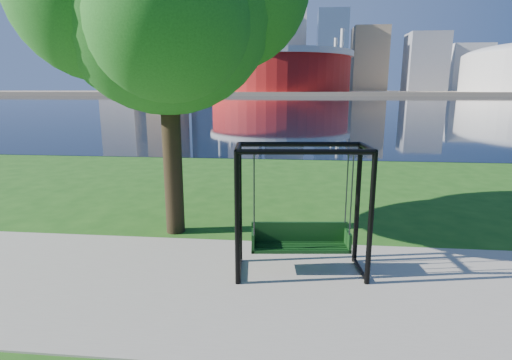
# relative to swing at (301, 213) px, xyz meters

# --- Properties ---
(ground) EXTENTS (900.00, 900.00, 0.00)m
(ground) POSITION_rel_swing_xyz_m (-0.60, -0.14, -1.12)
(ground) COLOR #1E5114
(ground) RESTS_ON ground
(path) EXTENTS (120.00, 4.00, 0.03)m
(path) POSITION_rel_swing_xyz_m (-0.60, -0.64, -1.11)
(path) COLOR #9E937F
(path) RESTS_ON ground
(river) EXTENTS (900.00, 180.00, 0.02)m
(river) POSITION_rel_swing_xyz_m (-0.60, 101.86, -1.11)
(river) COLOR black
(river) RESTS_ON ground
(far_bank) EXTENTS (900.00, 228.00, 2.00)m
(far_bank) POSITION_rel_swing_xyz_m (-0.60, 305.86, -0.12)
(far_bank) COLOR #937F60
(far_bank) RESTS_ON ground
(stadium) EXTENTS (83.00, 83.00, 32.00)m
(stadium) POSITION_rel_swing_xyz_m (-10.60, 234.86, 13.11)
(stadium) COLOR maroon
(stadium) RESTS_ON far_bank
(skyline) EXTENTS (392.00, 66.00, 96.50)m
(skyline) POSITION_rel_swing_xyz_m (-4.86, 319.25, 34.77)
(skyline) COLOR gray
(skyline) RESTS_ON far_bank
(swing) EXTENTS (2.35, 1.20, 2.32)m
(swing) POSITION_rel_swing_xyz_m (0.00, 0.00, 0.00)
(swing) COLOR black
(swing) RESTS_ON ground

